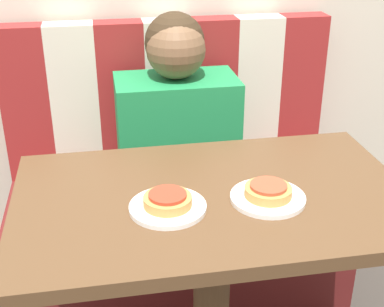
{
  "coord_description": "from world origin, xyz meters",
  "views": [
    {
      "loc": [
        -0.26,
        -1.13,
        1.44
      ],
      "look_at": [
        0.0,
        0.3,
        0.74
      ],
      "focal_mm": 50.0,
      "sensor_mm": 36.0,
      "label": 1
    }
  ],
  "objects": [
    {
      "name": "plate_right",
      "position": [
        0.12,
        -0.06,
        0.78
      ],
      "size": [
        0.18,
        0.18,
        0.01
      ],
      "color": "white",
      "rests_on": "dining_table"
    },
    {
      "name": "booth_seat",
      "position": [
        0.0,
        0.6,
        0.22
      ],
      "size": [
        1.24,
        0.55,
        0.45
      ],
      "color": "#5B1919",
      "rests_on": "ground_plane"
    },
    {
      "name": "person",
      "position": [
        0.0,
        0.61,
        0.75
      ],
      "size": [
        0.42,
        0.25,
        0.66
      ],
      "color": "#1E8447",
      "rests_on": "booth_seat"
    },
    {
      "name": "dining_table",
      "position": [
        0.0,
        0.0,
        0.66
      ],
      "size": [
        0.99,
        0.61,
        0.77
      ],
      "color": "brown",
      "rests_on": "ground_plane"
    },
    {
      "name": "pizza_left",
      "position": [
        -0.12,
        -0.06,
        0.8
      ],
      "size": [
        0.12,
        0.12,
        0.03
      ],
      "color": "#C68E47",
      "rests_on": "plate_left"
    },
    {
      "name": "pizza_right",
      "position": [
        0.12,
        -0.06,
        0.8
      ],
      "size": [
        0.12,
        0.12,
        0.03
      ],
      "color": "#C68E47",
      "rests_on": "plate_right"
    },
    {
      "name": "booth_backrest",
      "position": [
        -0.0,
        0.83,
        0.74
      ],
      "size": [
        1.24,
        0.1,
        0.59
      ],
      "color": "maroon",
      "rests_on": "booth_seat"
    },
    {
      "name": "plate_left",
      "position": [
        -0.12,
        -0.06,
        0.78
      ],
      "size": [
        0.18,
        0.18,
        0.01
      ],
      "color": "white",
      "rests_on": "dining_table"
    }
  ]
}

